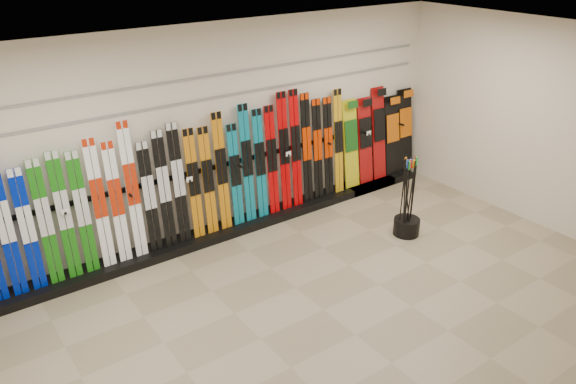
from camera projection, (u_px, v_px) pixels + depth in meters
floor at (324, 310)px, 6.61m from camera, size 8.00×8.00×0.00m
back_wall at (214, 133)px, 7.81m from camera, size 8.00×0.00×8.00m
right_wall at (542, 126)px, 8.09m from camera, size 0.00×5.00×5.00m
ceiling at (332, 52)px, 5.34m from camera, size 8.00×8.00×0.00m
ski_rack_base at (239, 225)px, 8.38m from camera, size 8.00×0.40×0.12m
skis at (195, 181)px, 7.67m from camera, size 5.36×0.19×1.83m
snowboards at (379, 137)px, 9.62m from camera, size 1.59×0.24×1.58m
pole_bin at (406, 226)px, 8.21m from camera, size 0.38×0.38×0.25m
ski_poles at (408, 198)px, 7.98m from camera, size 0.26×0.23×1.18m
slatwall_rail_0 at (212, 98)px, 7.59m from camera, size 7.60×0.02×0.03m
slatwall_rail_1 at (211, 76)px, 7.46m from camera, size 7.60×0.02×0.03m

